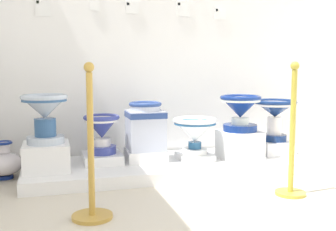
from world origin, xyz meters
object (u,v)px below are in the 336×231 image
(info_placard_fifth, at_px, (220,13))
(decorative_vase_companion, at_px, (4,163))
(antique_toilet_rightmost, at_px, (45,111))
(antique_toilet_tall_cobalt, at_px, (275,111))
(info_placard_third, at_px, (132,8))
(stanchion_post_near_left, at_px, (91,174))
(antique_toilet_central_ornate, at_px, (145,125))
(plinth_block_rightmost, at_px, (46,157))
(plinth_block_tall_cobalt, at_px, (274,147))
(antique_toilet_pale_glazed, at_px, (102,129))
(info_placard_first, at_px, (43,7))
(plinth_block_leftmost, at_px, (195,156))
(antique_toilet_leftmost, at_px, (195,130))
(info_placard_second, at_px, (94,3))
(info_placard_fourth, at_px, (183,9))
(plinth_block_squat_floral, at_px, (240,144))
(plinth_block_pale_glazed, at_px, (102,158))
(antique_toilet_squat_floral, at_px, (240,109))
(stanchion_post_near_right, at_px, (292,152))

(info_placard_fifth, height_order, decorative_vase_companion, info_placard_fifth)
(antique_toilet_rightmost, height_order, antique_toilet_tall_cobalt, antique_toilet_rightmost)
(info_placard_third, distance_m, stanchion_post_near_left, 1.95)
(decorative_vase_companion, bearing_deg, antique_toilet_rightmost, -32.79)
(antique_toilet_central_ornate, xyz_separation_m, antique_toilet_tall_cobalt, (1.29, -0.02, 0.09))
(plinth_block_rightmost, distance_m, antique_toilet_central_ornate, 0.89)
(antique_toilet_rightmost, relative_size, plinth_block_tall_cobalt, 1.26)
(antique_toilet_pale_glazed, bearing_deg, info_placard_fifth, 15.86)
(info_placard_first, bearing_deg, antique_toilet_pale_glazed, -37.66)
(plinth_block_leftmost, relative_size, antique_toilet_leftmost, 0.77)
(info_placard_first, height_order, info_placard_second, info_placard_second)
(antique_toilet_rightmost, distance_m, decorative_vase_companion, 0.61)
(antique_toilet_rightmost, distance_m, info_placard_fourth, 1.70)
(info_placard_first, height_order, stanchion_post_near_left, info_placard_first)
(antique_toilet_central_ornate, height_order, plinth_block_leftmost, antique_toilet_central_ornate)
(plinth_block_squat_floral, bearing_deg, plinth_block_leftmost, 170.91)
(plinth_block_tall_cobalt, bearing_deg, antique_toilet_leftmost, -177.25)
(plinth_block_squat_floral, relative_size, info_placard_fifth, 3.04)
(info_placard_first, bearing_deg, info_placard_fourth, -0.00)
(plinth_block_pale_glazed, xyz_separation_m, info_placard_third, (0.35, 0.36, 1.36))
(antique_toilet_central_ornate, relative_size, info_placard_fourth, 2.98)
(plinth_block_tall_cobalt, bearing_deg, antique_toilet_squat_floral, -165.76)
(stanchion_post_near_left, bearing_deg, info_placard_second, 82.20)
(plinth_block_squat_floral, bearing_deg, antique_toilet_pale_glazed, 172.52)
(info_placard_fourth, bearing_deg, antique_toilet_squat_floral, -53.53)
(info_placard_third, bearing_deg, antique_toilet_leftmost, -43.57)
(antique_toilet_squat_floral, bearing_deg, antique_toilet_pale_glazed, 172.52)
(plinth_block_pale_glazed, relative_size, antique_toilet_squat_floral, 0.96)
(antique_toilet_central_ornate, xyz_separation_m, info_placard_fifth, (0.87, 0.40, 1.05))
(plinth_block_rightmost, relative_size, info_placard_first, 2.44)
(info_placard_fifth, bearing_deg, info_placard_fourth, 180.00)
(plinth_block_rightmost, height_order, info_placard_fourth, info_placard_fourth)
(antique_toilet_pale_glazed, relative_size, antique_toilet_tall_cobalt, 0.82)
(info_placard_third, xyz_separation_m, info_placard_fourth, (0.51, 0.00, 0.01))
(info_placard_fourth, bearing_deg, info_placard_fifth, -0.00)
(info_placard_third, relative_size, stanchion_post_near_left, 0.13)
(stanchion_post_near_left, bearing_deg, info_placard_fifth, 44.28)
(antique_toilet_leftmost, bearing_deg, info_placard_fourth, 85.95)
(info_placard_first, bearing_deg, antique_toilet_leftmost, -19.35)
(info_placard_second, xyz_separation_m, decorative_vase_companion, (-0.81, -0.28, -1.39))
(stanchion_post_near_left, bearing_deg, info_placard_first, 100.67)
(antique_toilet_central_ornate, relative_size, plinth_block_squat_floral, 1.17)
(plinth_block_rightmost, distance_m, stanchion_post_near_right, 1.93)
(plinth_block_rightmost, height_order, antique_toilet_tall_cobalt, antique_toilet_tall_cobalt)
(antique_toilet_leftmost, bearing_deg, antique_toilet_rightmost, -177.75)
(antique_toilet_squat_floral, xyz_separation_m, info_placard_first, (-1.71, 0.52, 0.91))
(stanchion_post_near_left, xyz_separation_m, stanchion_post_near_right, (1.46, 0.07, 0.04))
(antique_toilet_leftmost, relative_size, decorative_vase_companion, 1.25)
(info_placard_first, relative_size, info_placard_second, 1.12)
(plinth_block_rightmost, distance_m, info_placard_second, 1.49)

